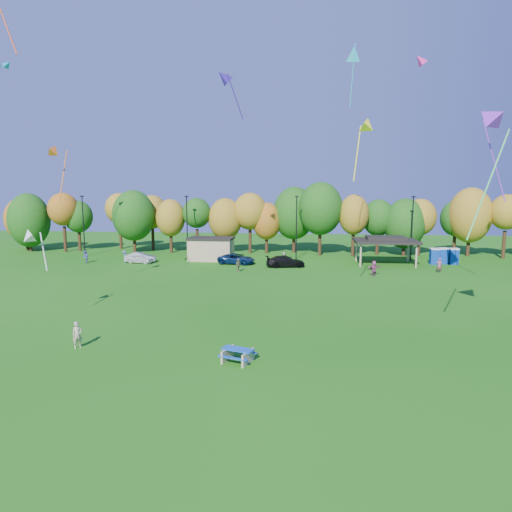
# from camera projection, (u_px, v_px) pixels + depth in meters

# --- Properties ---
(ground) EXTENTS (160.00, 160.00, 0.00)m
(ground) POSITION_uv_depth(u_px,v_px,m) (243.00, 360.00, 26.58)
(ground) COLOR #19600F
(ground) RESTS_ON ground
(tree_line) EXTENTS (93.57, 10.55, 11.15)m
(tree_line) POSITION_uv_depth(u_px,v_px,m) (278.00, 216.00, 70.61)
(tree_line) COLOR black
(tree_line) RESTS_ON ground
(lamp_posts) EXTENTS (64.50, 0.25, 9.09)m
(lamp_posts) POSITION_uv_depth(u_px,v_px,m) (296.00, 225.00, 64.99)
(lamp_posts) COLOR black
(lamp_posts) RESTS_ON ground
(utility_building) EXTENTS (6.30, 4.30, 3.25)m
(utility_building) POSITION_uv_depth(u_px,v_px,m) (211.00, 249.00, 64.84)
(utility_building) COLOR tan
(utility_building) RESTS_ON ground
(pavilion) EXTENTS (8.20, 6.20, 3.77)m
(pavilion) POSITION_uv_depth(u_px,v_px,m) (386.00, 240.00, 60.93)
(pavilion) COLOR tan
(pavilion) RESTS_ON ground
(porta_potties) EXTENTS (3.75, 1.77, 2.18)m
(porta_potties) POSITION_uv_depth(u_px,v_px,m) (444.00, 256.00, 61.34)
(porta_potties) COLOR #0B359A
(porta_potties) RESTS_ON ground
(picnic_table) EXTENTS (2.21, 2.01, 0.79)m
(picnic_table) POSITION_uv_depth(u_px,v_px,m) (238.00, 354.00, 26.29)
(picnic_table) COLOR tan
(picnic_table) RESTS_ON ground
(kite_flyer) EXTENTS (0.73, 0.72, 1.70)m
(kite_flyer) POSITION_uv_depth(u_px,v_px,m) (77.00, 335.00, 28.57)
(kite_flyer) COLOR #B9A88B
(kite_flyer) RESTS_ON ground
(car_a) EXTENTS (3.92, 2.16, 1.26)m
(car_a) POSITION_uv_depth(u_px,v_px,m) (140.00, 259.00, 62.21)
(car_a) COLOR white
(car_a) RESTS_ON ground
(car_b) EXTENTS (4.37, 2.14, 1.38)m
(car_b) POSITION_uv_depth(u_px,v_px,m) (140.00, 257.00, 62.87)
(car_b) COLOR #A6A6AB
(car_b) RESTS_ON ground
(car_c) EXTENTS (5.28, 3.03, 1.39)m
(car_c) POSITION_uv_depth(u_px,v_px,m) (236.00, 259.00, 61.46)
(car_c) COLOR #0D254E
(car_c) RESTS_ON ground
(car_d) EXTENTS (5.33, 3.04, 1.46)m
(car_d) POSITION_uv_depth(u_px,v_px,m) (285.00, 261.00, 59.03)
(car_d) COLOR black
(car_d) RESTS_ON ground
(far_person_0) EXTENTS (0.91, 1.19, 1.63)m
(far_person_0) POSITION_uv_depth(u_px,v_px,m) (125.00, 257.00, 62.80)
(far_person_0) COLOR #47609D
(far_person_0) RESTS_ON ground
(far_person_1) EXTENTS (0.80, 1.05, 1.66)m
(far_person_1) POSITION_uv_depth(u_px,v_px,m) (238.00, 265.00, 55.43)
(far_person_1) COLOR olive
(far_person_1) RESTS_ON ground
(far_person_2) EXTENTS (1.01, 1.06, 1.72)m
(far_person_2) POSITION_uv_depth(u_px,v_px,m) (85.00, 257.00, 62.32)
(far_person_2) COLOR #5252B5
(far_person_2) RESTS_ON ground
(far_person_3) EXTENTS (0.68, 0.46, 1.82)m
(far_person_3) POSITION_uv_depth(u_px,v_px,m) (439.00, 265.00, 54.77)
(far_person_3) COLOR #9A4857
(far_person_3) RESTS_ON ground
(far_person_4) EXTENTS (1.76, 1.20, 1.82)m
(far_person_4) POSITION_uv_depth(u_px,v_px,m) (374.00, 268.00, 52.75)
(far_person_4) COLOR #9D4174
(far_person_4) RESTS_ON ground
(far_person_5) EXTENTS (1.00, 0.98, 1.74)m
(far_person_5) POSITION_uv_depth(u_px,v_px,m) (284.00, 259.00, 60.40)
(far_person_5) COLOR #76845A
(far_person_5) RESTS_ON ground
(kite_0) EXTENTS (1.14, 3.15, 5.34)m
(kite_0) POSITION_uv_depth(u_px,v_px,m) (54.00, 151.00, 40.83)
(kite_0) COLOR orange
(kite_2) EXTENTS (2.01, 1.88, 3.49)m
(kite_2) POSITION_uv_depth(u_px,v_px,m) (30.00, 235.00, 33.48)
(kite_2) COLOR silver
(kite_3) EXTENTS (2.88, 1.89, 4.59)m
(kite_3) POSITION_uv_depth(u_px,v_px,m) (224.00, 77.00, 40.15)
(kite_3) COLOR navy
(kite_6) EXTENTS (1.84, 4.04, 6.63)m
(kite_6) POSITION_uv_depth(u_px,v_px,m) (353.00, 53.00, 46.89)
(kite_6) COLOR #27CBFA
(kite_8) EXTENTS (2.56, 1.06, 4.29)m
(kite_8) POSITION_uv_depth(u_px,v_px,m) (7.00, 65.00, 47.81)
(kite_8) COLOR #0B85A9
(kite_9) EXTENTS (1.81, 3.28, 5.46)m
(kite_9) POSITION_uv_depth(u_px,v_px,m) (366.00, 124.00, 36.54)
(kite_9) COLOR #FFF81A
(kite_10) EXTENTS (3.94, 4.80, 8.75)m
(kite_10) POSITION_uv_depth(u_px,v_px,m) (489.00, 117.00, 39.74)
(kite_10) COLOR purple
(kite_12) EXTENTS (1.44, 1.13, 1.34)m
(kite_12) POSITION_uv_depth(u_px,v_px,m) (420.00, 60.00, 38.70)
(kite_12) COLOR #EF278F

